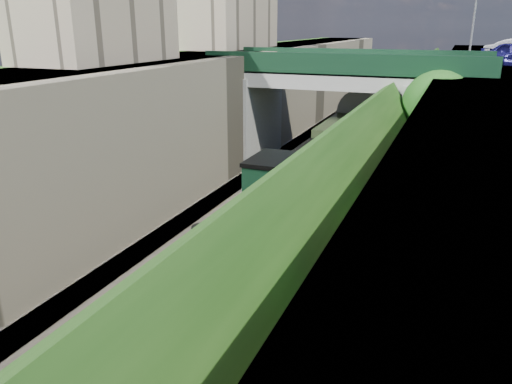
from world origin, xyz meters
TOP-DOWN VIEW (x-y plane):
  - trackbed at (0.00, 20.00)m, footprint 10.00×90.00m
  - retaining_wall at (-5.50, 20.00)m, footprint 1.00×90.00m
  - street_plateau_left at (-9.00, 20.00)m, footprint 6.00×90.00m
  - embankment_slope at (5.08, 19.75)m, footprint 4.74×90.00m
  - track_left at (-2.00, 20.00)m, footprint 2.50×90.00m
  - track_right at (1.20, 20.00)m, footprint 2.50×90.00m
  - road_bridge at (0.94, 24.00)m, footprint 16.00×6.40m
  - building_far at (-10.50, 30.00)m, footprint 5.00×10.00m
  - building_near at (-9.50, 14.00)m, footprint 4.00×8.00m
  - tree at (5.91, 20.81)m, footprint 3.60×3.80m
  - lamppost at (7.11, 31.57)m, footprint 0.87×0.15m
  - locomotive at (1.20, 7.74)m, footprint 3.10×10.22m
  - tender at (1.20, 15.10)m, footprint 2.70×6.00m
  - coach_front at (1.20, 27.70)m, footprint 2.90×18.00m
  - coach_middle at (1.20, 46.50)m, footprint 2.90×18.00m
  - coach_rear at (1.20, 65.30)m, footprint 2.90×18.00m

SIDE VIEW (x-z plane):
  - trackbed at x=0.00m, z-range 0.00..0.20m
  - track_left at x=-2.00m, z-range 0.15..0.35m
  - track_right at x=1.20m, z-range 0.15..0.35m
  - tender at x=1.20m, z-range 0.09..3.14m
  - locomotive at x=1.20m, z-range -0.02..3.81m
  - coach_front at x=1.20m, z-range 0.20..3.90m
  - coach_middle at x=1.20m, z-range 0.20..3.90m
  - coach_rear at x=1.20m, z-range 0.20..3.90m
  - embankment_slope at x=5.08m, z-range -0.36..6.14m
  - retaining_wall at x=-5.50m, z-range 0.00..7.00m
  - street_plateau_left at x=-9.00m, z-range 0.00..7.00m
  - road_bridge at x=0.94m, z-range 0.45..7.70m
  - tree at x=5.91m, z-range 1.35..7.95m
  - building_near at x=-9.50m, z-range 7.00..11.00m
  - lamppost at x=7.11m, z-range 6.57..12.57m
  - building_far at x=-10.50m, z-range 7.00..13.00m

